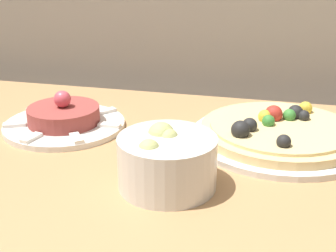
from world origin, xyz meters
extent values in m
cube|color=#AD7F51|center=(0.00, 0.34, 0.76)|extent=(1.41, 0.68, 0.03)
cylinder|color=silver|center=(0.12, 0.46, 0.78)|extent=(0.30, 0.30, 0.01)
cylinder|color=#E5C17F|center=(0.12, 0.46, 0.79)|extent=(0.27, 0.27, 0.01)
cylinder|color=#E0C684|center=(0.12, 0.46, 0.80)|extent=(0.24, 0.24, 0.01)
sphere|color=black|center=(0.14, 0.50, 0.81)|extent=(0.03, 0.03, 0.03)
sphere|color=#B22D23|center=(0.11, 0.49, 0.81)|extent=(0.03, 0.03, 0.03)
sphere|color=black|center=(0.06, 0.40, 0.81)|extent=(0.03, 0.03, 0.03)
sphere|color=black|center=(0.12, 0.37, 0.81)|extent=(0.02, 0.02, 0.02)
sphere|color=gold|center=(0.09, 0.48, 0.81)|extent=(0.02, 0.02, 0.02)
sphere|color=#387F33|center=(0.13, 0.49, 0.81)|extent=(0.02, 0.02, 0.02)
sphere|color=black|center=(0.16, 0.50, 0.81)|extent=(0.02, 0.02, 0.02)
sphere|color=gold|center=(0.16, 0.54, 0.81)|extent=(0.02, 0.02, 0.02)
sphere|color=black|center=(0.07, 0.43, 0.81)|extent=(0.03, 0.03, 0.03)
sphere|color=#387F33|center=(0.10, 0.46, 0.81)|extent=(0.02, 0.02, 0.02)
cylinder|color=silver|center=(-0.27, 0.43, 0.78)|extent=(0.22, 0.22, 0.01)
cylinder|color=#933D38|center=(-0.27, 0.43, 0.80)|extent=(0.13, 0.13, 0.03)
sphere|color=#DB4C5B|center=(-0.27, 0.43, 0.83)|extent=(0.03, 0.03, 0.03)
cube|color=white|center=(-0.18, 0.43, 0.79)|extent=(0.04, 0.02, 0.01)
cube|color=white|center=(-0.21, 0.50, 0.79)|extent=(0.04, 0.04, 0.01)
cube|color=white|center=(-0.29, 0.51, 0.79)|extent=(0.02, 0.04, 0.01)
cube|color=white|center=(-0.34, 0.47, 0.79)|extent=(0.04, 0.03, 0.01)
cube|color=white|center=(-0.34, 0.39, 0.79)|extent=(0.04, 0.03, 0.01)
cube|color=white|center=(-0.29, 0.34, 0.79)|extent=(0.02, 0.04, 0.01)
cube|color=white|center=(-0.21, 0.36, 0.79)|extent=(0.04, 0.04, 0.01)
cylinder|color=silver|center=(-0.03, 0.26, 0.81)|extent=(0.14, 0.14, 0.07)
sphere|color=#B7BC70|center=(-0.03, 0.27, 0.84)|extent=(0.03, 0.03, 0.03)
sphere|color=#B7BC70|center=(-0.05, 0.23, 0.84)|extent=(0.03, 0.03, 0.03)
sphere|color=#B7BC70|center=(-0.04, 0.28, 0.84)|extent=(0.04, 0.04, 0.04)
camera|label=1|loc=(0.11, -0.30, 1.10)|focal=50.00mm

